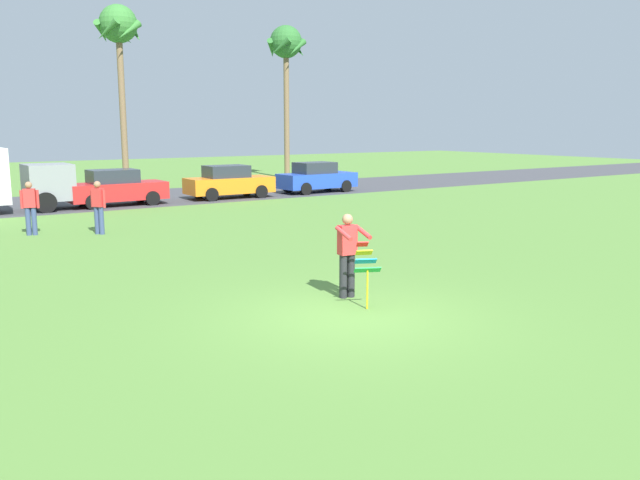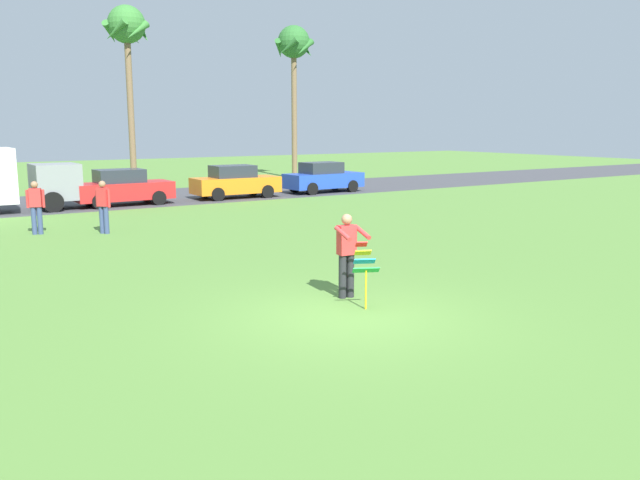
{
  "view_description": "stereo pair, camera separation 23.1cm",
  "coord_description": "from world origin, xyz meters",
  "px_view_note": "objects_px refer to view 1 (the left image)",
  "views": [
    {
      "loc": [
        -6.89,
        -9.35,
        3.47
      ],
      "look_at": [
        0.73,
        2.11,
        1.05
      ],
      "focal_mm": 36.42,
      "sensor_mm": 36.0,
      "label": 1
    },
    {
      "loc": [
        -6.69,
        -9.47,
        3.47
      ],
      "look_at": [
        0.73,
        2.11,
        1.05
      ],
      "focal_mm": 36.42,
      "sensor_mm": 36.0,
      "label": 2
    }
  ],
  "objects_px": {
    "person_walker_near": "(30,206)",
    "parked_car_blue": "(317,178)",
    "kite_held": "(366,264)",
    "person_walker_far": "(98,206)",
    "parked_car_red": "(116,188)",
    "palm_tree_centre_far": "(119,33)",
    "palm_tree_far_left": "(286,50)",
    "person_kite_flyer": "(348,252)",
    "parked_car_orange": "(229,182)"
  },
  "relations": [
    {
      "from": "person_kite_flyer",
      "to": "palm_tree_centre_far",
      "type": "height_order",
      "value": "palm_tree_centre_far"
    },
    {
      "from": "person_walker_near",
      "to": "person_walker_far",
      "type": "relative_size",
      "value": 1.0
    },
    {
      "from": "palm_tree_centre_far",
      "to": "parked_car_blue",
      "type": "bearing_deg",
      "value": -50.16
    },
    {
      "from": "person_kite_flyer",
      "to": "person_walker_far",
      "type": "distance_m",
      "value": 11.09
    },
    {
      "from": "parked_car_red",
      "to": "palm_tree_centre_far",
      "type": "distance_m",
      "value": 12.25
    },
    {
      "from": "parked_car_blue",
      "to": "palm_tree_centre_far",
      "type": "xyz_separation_m",
      "value": [
        -7.41,
        8.87,
        7.82
      ]
    },
    {
      "from": "palm_tree_far_left",
      "to": "person_walker_near",
      "type": "relative_size",
      "value": 5.76
    },
    {
      "from": "parked_car_blue",
      "to": "palm_tree_centre_far",
      "type": "bearing_deg",
      "value": 129.84
    },
    {
      "from": "person_walker_far",
      "to": "person_kite_flyer",
      "type": "bearing_deg",
      "value": -79.37
    },
    {
      "from": "palm_tree_centre_far",
      "to": "person_walker_near",
      "type": "distance_m",
      "value": 18.78
    },
    {
      "from": "kite_held",
      "to": "parked_car_orange",
      "type": "bearing_deg",
      "value": 71.77
    },
    {
      "from": "parked_car_red",
      "to": "parked_car_blue",
      "type": "xyz_separation_m",
      "value": [
        10.59,
        -0.0,
        0.0
      ]
    },
    {
      "from": "parked_car_orange",
      "to": "palm_tree_far_left",
      "type": "bearing_deg",
      "value": 46.25
    },
    {
      "from": "palm_tree_far_left",
      "to": "parked_car_blue",
      "type": "bearing_deg",
      "value": -111.55
    },
    {
      "from": "kite_held",
      "to": "parked_car_blue",
      "type": "bearing_deg",
      "value": 59.12
    },
    {
      "from": "palm_tree_centre_far",
      "to": "person_walker_far",
      "type": "relative_size",
      "value": 5.87
    },
    {
      "from": "parked_car_blue",
      "to": "parked_car_red",
      "type": "bearing_deg",
      "value": 180.0
    },
    {
      "from": "parked_car_red",
      "to": "kite_held",
      "type": "bearing_deg",
      "value": -92.42
    },
    {
      "from": "parked_car_orange",
      "to": "person_walker_far",
      "type": "height_order",
      "value": "person_walker_far"
    },
    {
      "from": "kite_held",
      "to": "palm_tree_centre_far",
      "type": "height_order",
      "value": "palm_tree_centre_far"
    },
    {
      "from": "parked_car_red",
      "to": "parked_car_blue",
      "type": "height_order",
      "value": "same"
    },
    {
      "from": "person_kite_flyer",
      "to": "parked_car_blue",
      "type": "height_order",
      "value": "person_kite_flyer"
    },
    {
      "from": "person_walker_near",
      "to": "parked_car_blue",
      "type": "bearing_deg",
      "value": 22.81
    },
    {
      "from": "person_kite_flyer",
      "to": "palm_tree_far_left",
      "type": "height_order",
      "value": "palm_tree_far_left"
    },
    {
      "from": "parked_car_orange",
      "to": "person_walker_near",
      "type": "xyz_separation_m",
      "value": [
        -10.09,
        -6.4,
        0.16
      ]
    },
    {
      "from": "parked_car_blue",
      "to": "person_walker_far",
      "type": "bearing_deg",
      "value": -150.94
    },
    {
      "from": "palm_tree_centre_far",
      "to": "palm_tree_far_left",
      "type": "relative_size",
      "value": 1.02
    },
    {
      "from": "kite_held",
      "to": "person_walker_far",
      "type": "distance_m",
      "value": 11.81
    },
    {
      "from": "person_walker_far",
      "to": "parked_car_orange",
      "type": "bearing_deg",
      "value": 42.06
    },
    {
      "from": "person_walker_near",
      "to": "person_walker_far",
      "type": "bearing_deg",
      "value": -28.26
    },
    {
      "from": "kite_held",
      "to": "parked_car_orange",
      "type": "distance_m",
      "value": 20.07
    },
    {
      "from": "person_kite_flyer",
      "to": "parked_car_orange",
      "type": "xyz_separation_m",
      "value": [
        6.16,
        18.31,
        -0.18
      ]
    },
    {
      "from": "kite_held",
      "to": "person_walker_near",
      "type": "height_order",
      "value": "person_walker_near"
    },
    {
      "from": "person_walker_far",
      "to": "kite_held",
      "type": "bearing_deg",
      "value": -80.59
    },
    {
      "from": "parked_car_red",
      "to": "palm_tree_far_left",
      "type": "xyz_separation_m",
      "value": [
        14.19,
        9.11,
        7.65
      ]
    },
    {
      "from": "kite_held",
      "to": "person_walker_near",
      "type": "bearing_deg",
      "value": 106.75
    },
    {
      "from": "parked_car_red",
      "to": "palm_tree_centre_far",
      "type": "xyz_separation_m",
      "value": [
        3.18,
        8.87,
        7.82
      ]
    },
    {
      "from": "parked_car_red",
      "to": "palm_tree_centre_far",
      "type": "relative_size",
      "value": 0.42
    },
    {
      "from": "kite_held",
      "to": "parked_car_blue",
      "type": "relative_size",
      "value": 0.29
    },
    {
      "from": "kite_held",
      "to": "palm_tree_centre_far",
      "type": "relative_size",
      "value": 0.12
    },
    {
      "from": "parked_car_red",
      "to": "parked_car_orange",
      "type": "height_order",
      "value": "same"
    },
    {
      "from": "person_walker_far",
      "to": "person_walker_near",
      "type": "bearing_deg",
      "value": 151.74
    },
    {
      "from": "palm_tree_centre_far",
      "to": "person_walker_far",
      "type": "height_order",
      "value": "palm_tree_centre_far"
    },
    {
      "from": "parked_car_orange",
      "to": "parked_car_blue",
      "type": "height_order",
      "value": "same"
    },
    {
      "from": "person_walker_near",
      "to": "person_walker_far",
      "type": "height_order",
      "value": "same"
    },
    {
      "from": "palm_tree_centre_far",
      "to": "person_walker_far",
      "type": "distance_m",
      "value": 18.94
    },
    {
      "from": "parked_car_red",
      "to": "parked_car_orange",
      "type": "distance_m",
      "value": 5.47
    },
    {
      "from": "person_kite_flyer",
      "to": "kite_held",
      "type": "height_order",
      "value": "person_kite_flyer"
    },
    {
      "from": "parked_car_orange",
      "to": "person_walker_far",
      "type": "bearing_deg",
      "value": -137.94
    },
    {
      "from": "person_walker_near",
      "to": "kite_held",
      "type": "bearing_deg",
      "value": -73.25
    }
  ]
}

